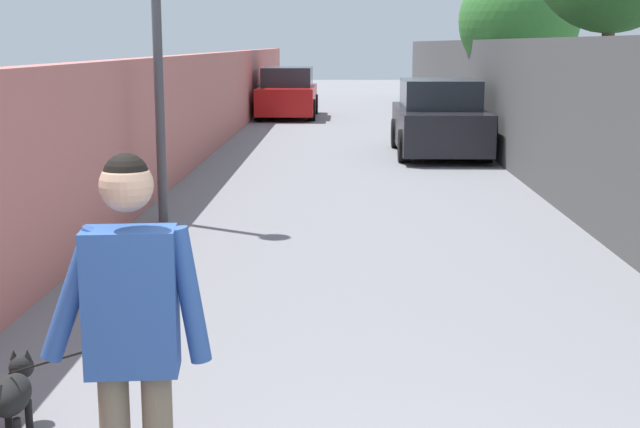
% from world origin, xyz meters
% --- Properties ---
extents(ground_plane, '(80.00, 80.00, 0.00)m').
position_xyz_m(ground_plane, '(14.00, 0.00, 0.00)').
color(ground_plane, gray).
extents(wall_left, '(48.00, 0.30, 2.06)m').
position_xyz_m(wall_left, '(12.00, 2.99, 1.03)').
color(wall_left, '#CC726B').
rests_on(wall_left, ground).
extents(fence_right, '(48.00, 0.30, 2.34)m').
position_xyz_m(fence_right, '(12.00, -2.99, 1.17)').
color(fence_right, '#4C4C4C').
rests_on(fence_right, ground).
extents(tree_right_near, '(2.82, 2.82, 4.17)m').
position_xyz_m(tree_right_near, '(19.00, -4.01, 2.78)').
color(tree_right_near, '#473523').
rests_on(tree_right_near, ground).
extents(person_skateboarder, '(0.26, 0.72, 1.74)m').
position_xyz_m(person_skateboarder, '(1.17, 1.01, 1.11)').
color(person_skateboarder, '#726651').
rests_on(person_skateboarder, skateboard).
extents(dog, '(1.59, 1.17, 1.06)m').
position_xyz_m(dog, '(2.44, 2.04, 0.27)').
color(dog, black).
rests_on(dog, ground).
extents(car_near, '(3.95, 1.80, 1.54)m').
position_xyz_m(car_near, '(15.85, -1.84, 0.71)').
color(car_near, black).
rests_on(car_near, ground).
extents(car_far, '(4.15, 1.80, 1.54)m').
position_xyz_m(car_far, '(25.19, 1.84, 0.71)').
color(car_far, '#B71414').
rests_on(car_far, ground).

